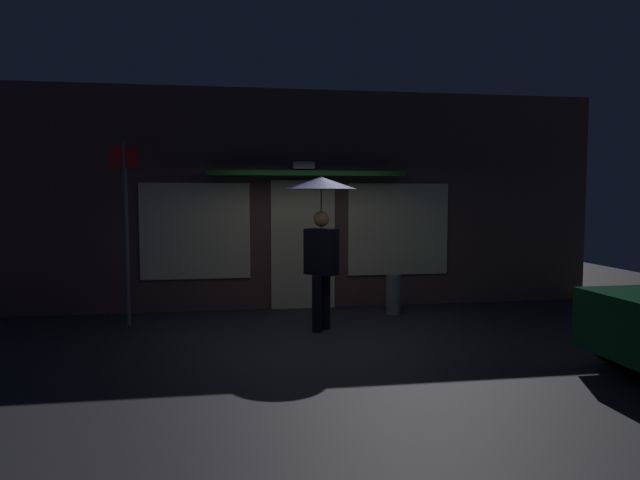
{
  "coord_description": "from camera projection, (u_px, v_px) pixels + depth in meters",
  "views": [
    {
      "loc": [
        -1.31,
        -7.7,
        1.94
      ],
      "look_at": [
        0.02,
        0.48,
        1.31
      ],
      "focal_mm": 32.75,
      "sensor_mm": 36.0,
      "label": 1
    }
  ],
  "objects": [
    {
      "name": "street_sign_post",
      "position": [
        126.0,
        222.0,
        8.59
      ],
      "size": [
        0.4,
        0.07,
        2.75
      ],
      "color": "#595B60",
      "rests_on": "ground"
    },
    {
      "name": "sidewalk_bollard",
      "position": [
        394.0,
        294.0,
        9.53
      ],
      "size": [
        0.24,
        0.24,
        0.66
      ],
      "primitive_type": "cylinder",
      "color": "slate",
      "rests_on": "ground"
    },
    {
      "name": "building_facade",
      "position": [
        302.0,
        200.0,
        10.1
      ],
      "size": [
        10.59,
        1.0,
        3.73
      ],
      "color": "brown",
      "rests_on": "ground"
    },
    {
      "name": "person_with_umbrella",
      "position": [
        321.0,
        215.0,
        8.29
      ],
      "size": [
        1.04,
        1.04,
        2.21
      ],
      "rotation": [
        0.0,
        0.0,
        -0.78
      ],
      "color": "black",
      "rests_on": "ground"
    },
    {
      "name": "ground_plane",
      "position": [
        324.0,
        338.0,
        7.94
      ],
      "size": [
        18.0,
        18.0,
        0.0
      ],
      "primitive_type": "plane",
      "color": "#26262B"
    }
  ]
}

